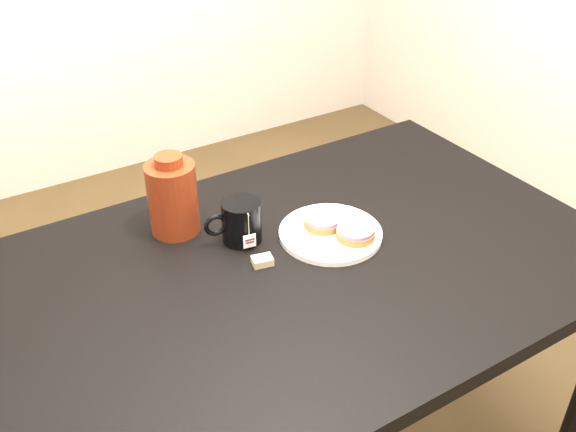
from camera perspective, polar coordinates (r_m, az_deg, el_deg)
The scene contains 7 objects.
table at distance 1.49m, azimuth 1.33°, elevation -6.51°, with size 1.40×0.90×0.75m.
plate at distance 1.52m, azimuth 3.80°, elevation -1.47°, with size 0.24×0.24×0.02m.
bagel_back at distance 1.53m, azimuth 3.13°, elevation -0.43°, with size 0.13×0.13×0.03m.
bagel_front at distance 1.49m, azimuth 6.02°, elevation -1.47°, with size 0.13×0.13×0.03m.
mug at distance 1.48m, azimuth -4.24°, elevation -0.46°, with size 0.14×0.11×0.10m.
teabag_pouch at distance 1.43m, azimuth -2.29°, elevation -4.00°, with size 0.04×0.03×0.02m, color #C6B793.
bagel_package at distance 1.51m, azimuth -10.22°, elevation 1.68°, with size 0.15×0.15×0.20m.
Camera 1 is at (-0.63, -0.96, 1.62)m, focal length 40.00 mm.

